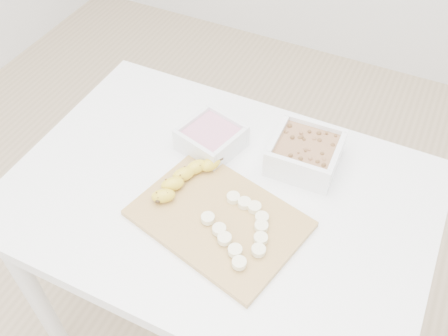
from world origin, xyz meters
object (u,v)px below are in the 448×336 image
at_px(bowl_yogurt, 211,138).
at_px(banana, 185,179).
at_px(cutting_board, 219,219).
at_px(table, 219,217).
at_px(bowl_granola, 305,152).

xyz_separation_m(bowl_yogurt, banana, (0.00, -0.15, -0.00)).
xyz_separation_m(bowl_yogurt, cutting_board, (0.12, -0.20, -0.03)).
xyz_separation_m(table, banana, (-0.08, -0.02, 0.13)).
bearing_deg(cutting_board, table, 116.66).
bearing_deg(bowl_granola, banana, -139.14).
bearing_deg(banana, cutting_board, 8.01).
height_order(table, banana, banana).
relative_size(table, banana, 5.20).
bearing_deg(bowl_yogurt, cutting_board, -59.22).
bearing_deg(bowl_granola, cutting_board, -114.24).
relative_size(bowl_granola, cutting_board, 0.46).
bearing_deg(bowl_granola, bowl_yogurt, -168.02).
bearing_deg(bowl_granola, table, -129.55).
height_order(cutting_board, banana, banana).
bearing_deg(cutting_board, bowl_granola, 65.76).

